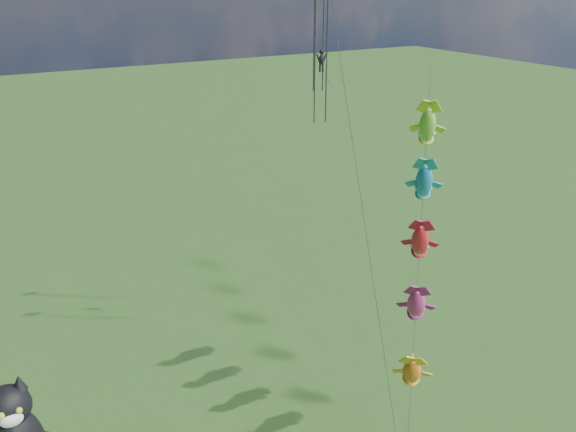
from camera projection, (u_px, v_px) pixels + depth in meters
fish_windsock_rig at (420, 241)px, 34.63m from camera, size 10.64×12.06×19.19m
parafoil_rig at (324, 48)px, 40.74m from camera, size 5.60×16.91×27.31m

